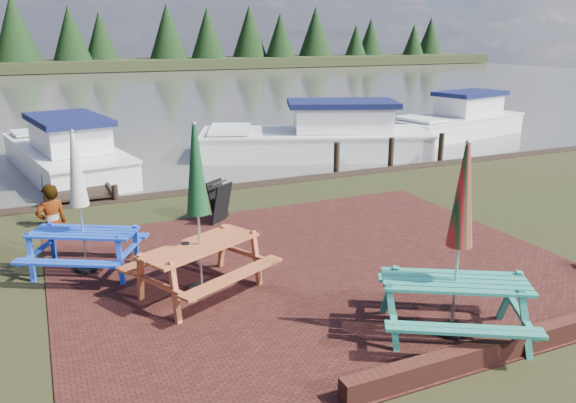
% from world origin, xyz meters
% --- Properties ---
extents(ground, '(120.00, 120.00, 0.00)m').
position_xyz_m(ground, '(0.00, 0.00, 0.00)').
color(ground, black).
rests_on(ground, ground).
extents(paving, '(9.00, 7.50, 0.02)m').
position_xyz_m(paving, '(0.00, 1.00, 0.01)').
color(paving, '#341310').
rests_on(paving, ground).
extents(brick_wall, '(6.21, 1.79, 0.30)m').
position_xyz_m(brick_wall, '(2.15, -2.42, 0.15)').
color(brick_wall, '#4C1E16').
rests_on(brick_wall, ground).
extents(water, '(120.00, 60.00, 0.02)m').
position_xyz_m(water, '(0.00, 37.00, 0.00)').
color(water, '#46433C').
rests_on(water, ground).
extents(far_treeline, '(120.00, 10.00, 8.10)m').
position_xyz_m(far_treeline, '(0.00, 66.00, 3.28)').
color(far_treeline, black).
rests_on(far_treeline, ground).
extents(picnic_table_teal, '(2.59, 2.51, 2.75)m').
position_xyz_m(picnic_table_teal, '(0.68, -1.85, 0.96)').
color(picnic_table_teal, '#298772').
rests_on(picnic_table_teal, ground).
extents(picnic_table_red, '(2.58, 2.47, 2.78)m').
position_xyz_m(picnic_table_red, '(-2.16, 0.90, 0.97)').
color(picnic_table_red, '#AD532C').
rests_on(picnic_table_red, ground).
extents(picnic_table_blue, '(2.38, 2.30, 2.53)m').
position_xyz_m(picnic_table_blue, '(-3.80, 2.56, 0.89)').
color(picnic_table_blue, blue).
rests_on(picnic_table_blue, ground).
extents(chalkboard, '(0.59, 0.83, 0.92)m').
position_xyz_m(chalkboard, '(-0.77, 4.27, 0.47)').
color(chalkboard, black).
rests_on(chalkboard, ground).
extents(jetty, '(1.76, 9.08, 1.00)m').
position_xyz_m(jetty, '(-3.50, 11.28, 0.11)').
color(jetty, black).
rests_on(jetty, ground).
extents(boat_jetty, '(3.75, 7.53, 2.09)m').
position_xyz_m(boat_jetty, '(-3.59, 11.41, 0.42)').
color(boat_jetty, white).
rests_on(boat_jetty, ground).
extents(boat_near, '(8.59, 5.56, 2.20)m').
position_xyz_m(boat_near, '(4.93, 10.42, 0.46)').
color(boat_near, white).
rests_on(boat_near, ground).
extents(boat_far, '(6.99, 3.81, 2.07)m').
position_xyz_m(boat_far, '(12.42, 11.77, 0.42)').
color(boat_far, white).
rests_on(boat_far, ground).
extents(person, '(0.77, 0.62, 1.84)m').
position_xyz_m(person, '(-4.26, 5.56, 0.92)').
color(person, gray).
rests_on(person, ground).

